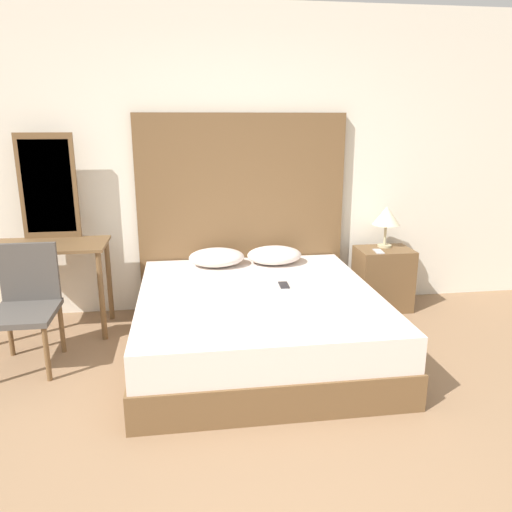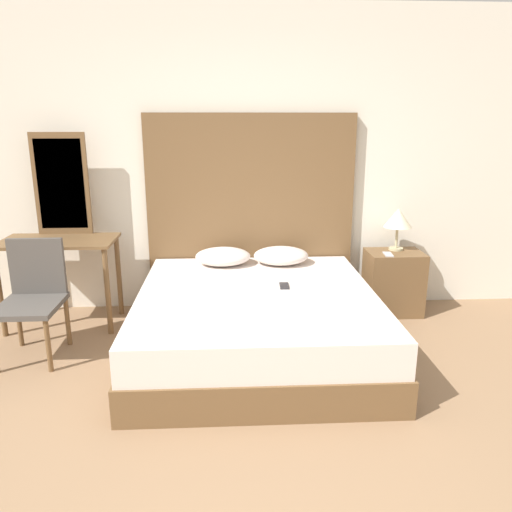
{
  "view_description": "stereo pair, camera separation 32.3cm",
  "coord_description": "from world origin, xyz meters",
  "px_view_note": "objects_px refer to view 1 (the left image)",
  "views": [
    {
      "loc": [
        -0.42,
        -1.85,
        1.74
      ],
      "look_at": [
        0.1,
        1.73,
        0.74
      ],
      "focal_mm": 35.0,
      "sensor_mm": 36.0,
      "label": 1
    },
    {
      "loc": [
        -0.1,
        -1.88,
        1.74
      ],
      "look_at": [
        0.1,
        1.73,
        0.74
      ],
      "focal_mm": 35.0,
      "sensor_mm": 36.0,
      "label": 2
    }
  ],
  "objects_px": {
    "phone_on_nightstand": "(379,251)",
    "vanity_desk": "(48,260)",
    "table_lamp": "(386,217)",
    "chair": "(26,300)",
    "nightstand": "(383,279)",
    "phone_on_bed": "(284,285)",
    "bed": "(258,322)"
  },
  "relations": [
    {
      "from": "table_lamp",
      "to": "vanity_desk",
      "type": "relative_size",
      "value": 0.41
    },
    {
      "from": "bed",
      "to": "table_lamp",
      "type": "relative_size",
      "value": 5.05
    },
    {
      "from": "nightstand",
      "to": "phone_on_nightstand",
      "type": "height_order",
      "value": "phone_on_nightstand"
    },
    {
      "from": "phone_on_nightstand",
      "to": "chair",
      "type": "bearing_deg",
      "value": -168.65
    },
    {
      "from": "phone_on_bed",
      "to": "vanity_desk",
      "type": "height_order",
      "value": "vanity_desk"
    },
    {
      "from": "bed",
      "to": "nightstand",
      "type": "relative_size",
      "value": 3.34
    },
    {
      "from": "vanity_desk",
      "to": "chair",
      "type": "relative_size",
      "value": 1.08
    },
    {
      "from": "bed",
      "to": "chair",
      "type": "relative_size",
      "value": 2.22
    },
    {
      "from": "nightstand",
      "to": "phone_on_nightstand",
      "type": "bearing_deg",
      "value": -136.27
    },
    {
      "from": "nightstand",
      "to": "chair",
      "type": "height_order",
      "value": "chair"
    },
    {
      "from": "vanity_desk",
      "to": "phone_on_bed",
      "type": "bearing_deg",
      "value": -15.54
    },
    {
      "from": "phone_on_nightstand",
      "to": "chair",
      "type": "relative_size",
      "value": 0.18
    },
    {
      "from": "nightstand",
      "to": "phone_on_bed",
      "type": "bearing_deg",
      "value": -149.22
    },
    {
      "from": "phone_on_bed",
      "to": "nightstand",
      "type": "distance_m",
      "value": 1.27
    },
    {
      "from": "vanity_desk",
      "to": "chair",
      "type": "bearing_deg",
      "value": -93.75
    },
    {
      "from": "phone_on_bed",
      "to": "table_lamp",
      "type": "distance_m",
      "value": 1.37
    },
    {
      "from": "phone_on_bed",
      "to": "vanity_desk",
      "type": "relative_size",
      "value": 0.16
    },
    {
      "from": "bed",
      "to": "table_lamp",
      "type": "distance_m",
      "value": 1.68
    },
    {
      "from": "bed",
      "to": "phone_on_nightstand",
      "type": "xyz_separation_m",
      "value": [
        1.2,
        0.66,
        0.34
      ]
    },
    {
      "from": "phone_on_bed",
      "to": "chair",
      "type": "bearing_deg",
      "value": -179.17
    },
    {
      "from": "phone_on_nightstand",
      "to": "vanity_desk",
      "type": "xyz_separation_m",
      "value": [
        -2.83,
        -0.03,
        0.04
      ]
    },
    {
      "from": "phone_on_nightstand",
      "to": "vanity_desk",
      "type": "height_order",
      "value": "vanity_desk"
    },
    {
      "from": "bed",
      "to": "phone_on_bed",
      "type": "relative_size",
      "value": 12.66
    },
    {
      "from": "nightstand",
      "to": "chair",
      "type": "bearing_deg",
      "value": -167.29
    },
    {
      "from": "phone_on_bed",
      "to": "chair",
      "type": "height_order",
      "value": "chair"
    },
    {
      "from": "table_lamp",
      "to": "chair",
      "type": "relative_size",
      "value": 0.44
    },
    {
      "from": "table_lamp",
      "to": "chair",
      "type": "distance_m",
      "value": 3.11
    },
    {
      "from": "nightstand",
      "to": "vanity_desk",
      "type": "distance_m",
      "value": 2.95
    },
    {
      "from": "table_lamp",
      "to": "phone_on_nightstand",
      "type": "height_order",
      "value": "table_lamp"
    },
    {
      "from": "nightstand",
      "to": "chair",
      "type": "relative_size",
      "value": 0.67
    },
    {
      "from": "phone_on_bed",
      "to": "chair",
      "type": "relative_size",
      "value": 0.18
    },
    {
      "from": "nightstand",
      "to": "table_lamp",
      "type": "bearing_deg",
      "value": 70.7
    }
  ]
}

